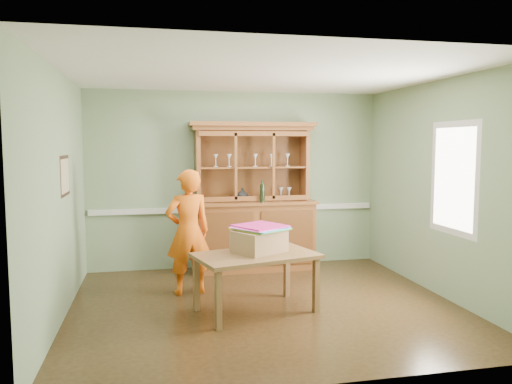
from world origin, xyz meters
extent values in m
plane|color=#442E15|center=(0.00, 0.00, 0.00)|extent=(4.50, 4.50, 0.00)
plane|color=white|center=(0.00, 0.00, 2.70)|extent=(4.50, 4.50, 0.00)
plane|color=gray|center=(0.00, 2.00, 1.35)|extent=(4.50, 0.00, 4.50)
plane|color=gray|center=(-2.25, 0.00, 1.35)|extent=(0.00, 4.00, 4.00)
plane|color=gray|center=(2.25, 0.00, 1.35)|extent=(0.00, 4.00, 4.00)
plane|color=gray|center=(0.00, -2.00, 1.35)|extent=(4.50, 0.00, 4.50)
cube|color=silver|center=(0.00, 1.98, 0.90)|extent=(4.41, 0.05, 0.08)
cube|color=black|center=(-2.23, 0.30, 1.55)|extent=(0.03, 0.60, 0.46)
cube|color=#C7BC92|center=(-2.22, 0.30, 1.55)|extent=(0.01, 0.52, 0.38)
cube|color=silver|center=(2.23, -0.30, 1.50)|extent=(0.03, 0.96, 1.36)
cube|color=white|center=(2.22, -0.30, 1.50)|extent=(0.01, 0.80, 1.20)
cube|color=brown|center=(0.21, 1.72, 0.50)|extent=(1.81, 0.55, 1.01)
cube|color=brown|center=(0.21, 1.71, 1.03)|extent=(1.87, 0.61, 0.04)
cube|color=brown|center=(0.21, 1.98, 1.58)|extent=(1.71, 0.04, 1.06)
cube|color=brown|center=(-0.61, 1.81, 1.58)|extent=(0.06, 0.38, 1.06)
cube|color=brown|center=(1.04, 1.81, 1.58)|extent=(0.06, 0.38, 1.06)
cube|color=brown|center=(0.21, 1.81, 2.14)|extent=(1.81, 0.44, 0.06)
cube|color=brown|center=(0.21, 1.79, 2.20)|extent=(1.89, 0.48, 0.06)
cube|color=brown|center=(0.21, 1.81, 1.55)|extent=(1.59, 0.33, 0.03)
imported|color=#B2B2B7|center=(0.06, 1.81, 1.14)|extent=(0.18, 0.18, 0.19)
imported|color=#D2D637|center=(-0.24, 1.81, 1.07)|extent=(0.22, 0.22, 0.05)
cylinder|color=black|center=(0.32, 1.55, 1.21)|extent=(0.07, 0.07, 0.32)
cube|color=brown|center=(-0.14, -0.18, 0.65)|extent=(1.50, 1.12, 0.04)
cube|color=brown|center=(-0.64, -0.65, 0.31)|extent=(0.08, 0.08, 0.62)
cube|color=brown|center=(-0.81, -0.01, 0.31)|extent=(0.08, 0.08, 0.62)
cube|color=brown|center=(0.52, -0.34, 0.31)|extent=(0.08, 0.08, 0.62)
cube|color=brown|center=(0.35, 0.29, 0.31)|extent=(0.08, 0.08, 0.62)
cube|color=#9A704F|center=(-0.09, -0.09, 0.79)|extent=(0.68, 0.65, 0.25)
cube|color=yellow|center=(-0.06, -0.04, 0.92)|extent=(0.68, 0.68, 0.01)
cube|color=#3AC66E|center=(-0.06, -0.04, 0.93)|extent=(0.68, 0.68, 0.01)
cube|color=#30ACE4|center=(-0.06, -0.04, 0.94)|extent=(0.68, 0.68, 0.01)
cube|color=#FF78D3|center=(-0.06, -0.04, 0.95)|extent=(0.68, 0.68, 0.01)
cube|color=#EE24D3|center=(-0.06, -0.04, 0.96)|extent=(0.68, 0.68, 0.01)
cube|color=#CE1F75|center=(-0.06, -0.04, 0.97)|extent=(0.68, 0.68, 0.01)
imported|color=#EA5E0E|center=(-0.84, 0.69, 0.79)|extent=(0.65, 0.49, 1.59)
camera|label=1|loc=(-1.29, -5.60, 1.91)|focal=35.00mm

